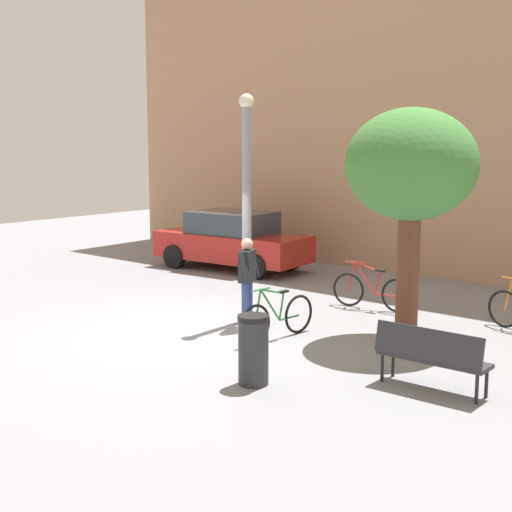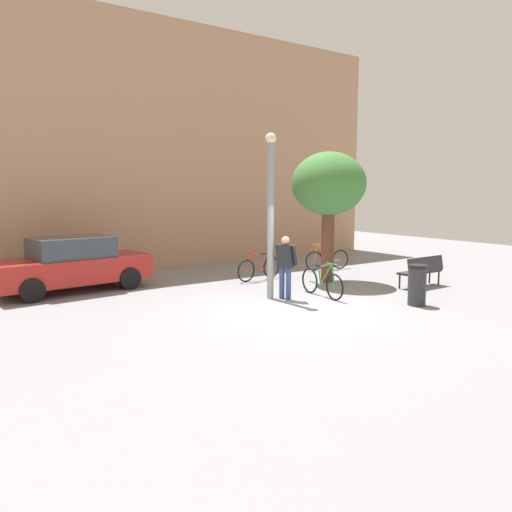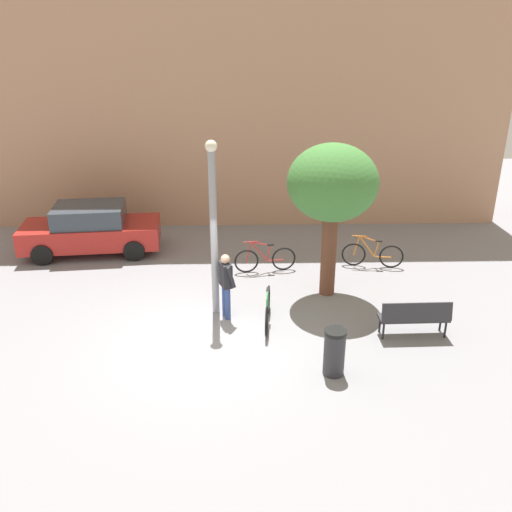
{
  "view_description": "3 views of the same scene",
  "coord_description": "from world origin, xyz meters",
  "px_view_note": "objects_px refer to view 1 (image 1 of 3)",
  "views": [
    {
      "loc": [
        9.5,
        -9.11,
        3.55
      ],
      "look_at": [
        0.29,
        1.58,
        1.26
      ],
      "focal_mm": 52.23,
      "sensor_mm": 36.0,
      "label": 1
    },
    {
      "loc": [
        -7.55,
        -9.08,
        2.87
      ],
      "look_at": [
        0.27,
        2.18,
        1.05
      ],
      "focal_mm": 35.05,
      "sensor_mm": 36.0,
      "label": 2
    },
    {
      "loc": [
        0.9,
        -10.92,
        6.72
      ],
      "look_at": [
        1.21,
        1.54,
        1.45
      ],
      "focal_mm": 38.83,
      "sensor_mm": 36.0,
      "label": 3
    }
  ],
  "objects_px": {
    "plaza_tree": "(411,168)",
    "bicycle_green": "(277,318)",
    "lamppost": "(247,200)",
    "bicycle_red": "(372,291)",
    "park_bench": "(431,353)",
    "person_by_lamppost": "(247,276)",
    "parked_car_red": "(232,240)",
    "trash_bin": "(253,350)"
  },
  "relations": [
    {
      "from": "plaza_tree",
      "to": "bicycle_green",
      "type": "distance_m",
      "value": 3.48
    },
    {
      "from": "lamppost",
      "to": "bicycle_red",
      "type": "bearing_deg",
      "value": 61.26
    },
    {
      "from": "lamppost",
      "to": "plaza_tree",
      "type": "bearing_deg",
      "value": 18.14
    },
    {
      "from": "park_bench",
      "to": "plaza_tree",
      "type": "relative_size",
      "value": 0.4
    },
    {
      "from": "plaza_tree",
      "to": "bicycle_red",
      "type": "xyz_separation_m",
      "value": [
        -1.61,
        1.45,
        -2.61
      ]
    },
    {
      "from": "lamppost",
      "to": "park_bench",
      "type": "xyz_separation_m",
      "value": [
        4.61,
        -1.33,
        -1.81
      ]
    },
    {
      "from": "person_by_lamppost",
      "to": "parked_car_red",
      "type": "height_order",
      "value": "person_by_lamppost"
    },
    {
      "from": "bicycle_red",
      "to": "parked_car_red",
      "type": "xyz_separation_m",
      "value": [
        -5.37,
        1.58,
        0.39
      ]
    },
    {
      "from": "plaza_tree",
      "to": "person_by_lamppost",
      "type": "bearing_deg",
      "value": -154.73
    },
    {
      "from": "lamppost",
      "to": "person_by_lamppost",
      "type": "relative_size",
      "value": 2.59
    },
    {
      "from": "park_bench",
      "to": "parked_car_red",
      "type": "xyz_separation_m",
      "value": [
        -8.65,
        5.32,
        0.23
      ]
    },
    {
      "from": "lamppost",
      "to": "park_bench",
      "type": "bearing_deg",
      "value": -16.12
    },
    {
      "from": "person_by_lamppost",
      "to": "bicycle_red",
      "type": "height_order",
      "value": "person_by_lamppost"
    },
    {
      "from": "parked_car_red",
      "to": "lamppost",
      "type": "bearing_deg",
      "value": -44.6
    },
    {
      "from": "park_bench",
      "to": "bicycle_red",
      "type": "relative_size",
      "value": 0.89
    },
    {
      "from": "person_by_lamppost",
      "to": "parked_car_red",
      "type": "relative_size",
      "value": 0.38
    },
    {
      "from": "person_by_lamppost",
      "to": "park_bench",
      "type": "relative_size",
      "value": 1.04
    },
    {
      "from": "person_by_lamppost",
      "to": "trash_bin",
      "type": "bearing_deg",
      "value": -47.1
    },
    {
      "from": "lamppost",
      "to": "bicycle_green",
      "type": "xyz_separation_m",
      "value": [
        1.27,
        -0.63,
        -1.97
      ]
    },
    {
      "from": "person_by_lamppost",
      "to": "bicycle_green",
      "type": "bearing_deg",
      "value": -18.62
    },
    {
      "from": "lamppost",
      "to": "park_bench",
      "type": "distance_m",
      "value": 5.12
    },
    {
      "from": "lamppost",
      "to": "park_bench",
      "type": "height_order",
      "value": "lamppost"
    },
    {
      "from": "bicycle_green",
      "to": "trash_bin",
      "type": "relative_size",
      "value": 1.77
    },
    {
      "from": "bicycle_red",
      "to": "person_by_lamppost",
      "type": "bearing_deg",
      "value": -111.19
    },
    {
      "from": "bicycle_red",
      "to": "park_bench",
      "type": "bearing_deg",
      "value": -48.7
    },
    {
      "from": "person_by_lamppost",
      "to": "park_bench",
      "type": "height_order",
      "value": "person_by_lamppost"
    },
    {
      "from": "plaza_tree",
      "to": "bicycle_green",
      "type": "height_order",
      "value": "plaza_tree"
    },
    {
      "from": "bicycle_green",
      "to": "bicycle_red",
      "type": "bearing_deg",
      "value": 88.99
    },
    {
      "from": "person_by_lamppost",
      "to": "parked_car_red",
      "type": "bearing_deg",
      "value": 135.23
    },
    {
      "from": "parked_car_red",
      "to": "trash_bin",
      "type": "xyz_separation_m",
      "value": [
        6.59,
        -6.73,
        -0.26
      ]
    },
    {
      "from": "park_bench",
      "to": "bicycle_red",
      "type": "bearing_deg",
      "value": 131.3
    },
    {
      "from": "bicycle_red",
      "to": "bicycle_green",
      "type": "relative_size",
      "value": 1.0
    },
    {
      "from": "lamppost",
      "to": "parked_car_red",
      "type": "bearing_deg",
      "value": 135.4
    },
    {
      "from": "lamppost",
      "to": "person_by_lamppost",
      "type": "bearing_deg",
      "value": -47.11
    },
    {
      "from": "person_by_lamppost",
      "to": "park_bench",
      "type": "bearing_deg",
      "value": -13.46
    },
    {
      "from": "bicycle_red",
      "to": "bicycle_green",
      "type": "height_order",
      "value": "same"
    },
    {
      "from": "lamppost",
      "to": "trash_bin",
      "type": "bearing_deg",
      "value": -47.1
    },
    {
      "from": "parked_car_red",
      "to": "trash_bin",
      "type": "height_order",
      "value": "parked_car_red"
    },
    {
      "from": "park_bench",
      "to": "bicycle_green",
      "type": "bearing_deg",
      "value": 168.13
    },
    {
      "from": "person_by_lamppost",
      "to": "trash_bin",
      "type": "height_order",
      "value": "person_by_lamppost"
    },
    {
      "from": "park_bench",
      "to": "bicycle_red",
      "type": "distance_m",
      "value": 4.98
    },
    {
      "from": "park_bench",
      "to": "plaza_tree",
      "type": "xyz_separation_m",
      "value": [
        -1.68,
        2.29,
        2.45
      ]
    }
  ]
}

